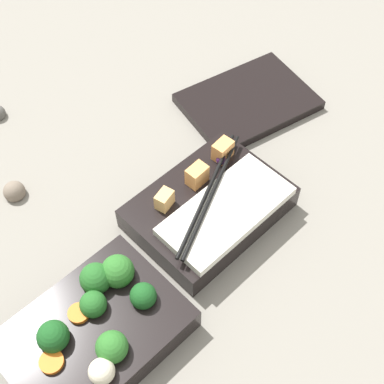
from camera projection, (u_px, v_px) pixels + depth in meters
name	position (u px, v px, depth m)	size (l,w,h in m)	color
ground_plane	(156.00, 272.00, 0.67)	(3.00, 3.00, 0.00)	gray
bento_tray_vegetable	(96.00, 328.00, 0.60)	(0.20, 0.14, 0.07)	black
bento_tray_rice	(211.00, 207.00, 0.70)	(0.20, 0.14, 0.06)	black
bento_lid	(248.00, 102.00, 0.84)	(0.19, 0.14, 0.02)	black
pebble_0	(14.00, 192.00, 0.74)	(0.03, 0.03, 0.03)	#7A6B5B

